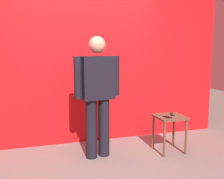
% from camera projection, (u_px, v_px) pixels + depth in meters
% --- Properties ---
extents(ground_plane, '(12.00, 12.00, 0.00)m').
position_uv_depth(ground_plane, '(108.00, 172.00, 3.64)').
color(ground_plane, gray).
extents(back_wall_red, '(4.98, 0.12, 2.94)m').
position_uv_depth(back_wall_red, '(86.00, 57.00, 4.64)').
color(back_wall_red, red).
rests_on(back_wall_red, ground_plane).
extents(standing_person, '(0.71, 0.30, 1.80)m').
position_uv_depth(standing_person, '(97.00, 91.00, 4.00)').
color(standing_person, black).
rests_on(standing_person, ground_plane).
extents(side_table, '(0.43, 0.43, 0.58)m').
position_uv_depth(side_table, '(170.00, 123.00, 4.29)').
color(side_table, brown).
rests_on(side_table, ground_plane).
extents(cell_phone, '(0.10, 0.16, 0.01)m').
position_uv_depth(cell_phone, '(167.00, 117.00, 4.18)').
color(cell_phone, black).
rests_on(cell_phone, side_table).
extents(tv_remote, '(0.10, 0.17, 0.02)m').
position_uv_depth(tv_remote, '(172.00, 114.00, 4.33)').
color(tv_remote, black).
rests_on(tv_remote, side_table).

